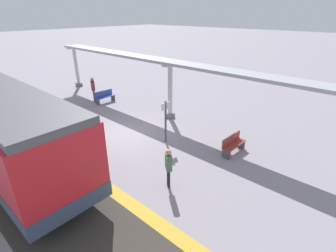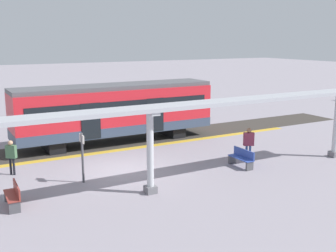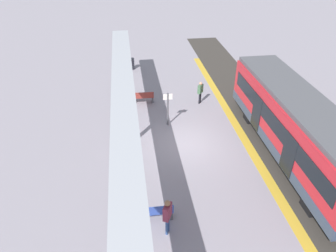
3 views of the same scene
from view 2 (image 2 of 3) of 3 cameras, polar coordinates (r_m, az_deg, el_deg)
ground_plane at (r=20.05m, az=-6.07°, el=-6.01°), size 176.00×176.00×0.00m
tactile_edge_strip at (r=23.17m, az=-9.50°, el=-3.64°), size 0.51×26.63×0.01m
trackbed at (r=24.87m, az=-10.96°, el=-2.63°), size 3.20×38.63×0.01m
train_near_carriage at (r=25.09m, az=-7.16°, el=1.89°), size 2.65×11.93×3.48m
canopy_pillar_second at (r=16.60m, az=-2.45°, el=-3.57°), size 1.10×0.44×3.38m
canopy_pillar_third at (r=23.44m, az=21.94°, el=0.13°), size 1.10×0.44×3.38m
canopy_beam at (r=16.36m, az=-1.52°, el=2.46°), size 1.20×21.88×0.16m
bench_near_end at (r=16.69m, az=-20.28°, el=-8.83°), size 1.51×0.49×0.86m
bench_mid_platform at (r=20.68m, az=10.03°, el=-4.29°), size 1.50×0.44×0.86m
platform_info_sign at (r=18.29m, az=-11.59°, el=-3.60°), size 0.56×0.10×2.20m
passenger_waiting_near_edge at (r=20.30m, az=-20.58°, el=-3.53°), size 0.46×0.49×1.61m
passenger_by_the_benches at (r=21.27m, az=10.94°, el=-2.02°), size 0.43×0.56×1.77m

